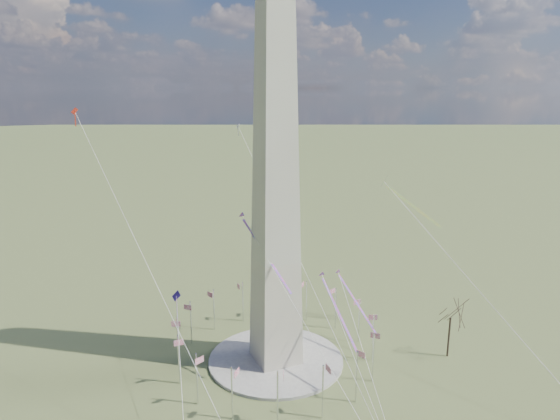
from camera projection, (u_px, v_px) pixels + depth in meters
name	position (u px, v px, depth m)	size (l,w,h in m)	color
ground	(276.00, 361.00, 134.08)	(2000.00, 2000.00, 0.00)	#425B2D
plaza	(276.00, 360.00, 133.99)	(36.00, 36.00, 0.80)	#B6B3A6
washington_monument	(275.00, 186.00, 122.68)	(15.56, 15.56, 100.00)	beige
flagpole_ring	(276.00, 336.00, 132.35)	(54.40, 54.40, 13.00)	white
tree_near	(451.00, 315.00, 133.62)	(9.82, 9.82, 17.19)	#443129
kite_delta_black	(388.00, 185.00, 148.23)	(17.18, 16.05, 15.79)	black
kite_diamond_purple	(177.00, 299.00, 128.03)	(1.84, 2.87, 8.73)	navy
kite_streamer_left	(334.00, 302.00, 125.30)	(2.02, 20.38, 13.99)	#FF2858
kite_streamer_mid	(258.00, 241.00, 125.61)	(5.68, 22.39, 15.50)	#FF2858
kite_streamer_right	(352.00, 294.00, 139.03)	(2.94, 18.49, 12.69)	#FF2858
kite_small_red	(75.00, 113.00, 131.42)	(1.92, 1.68, 5.01)	#F4381C
kite_small_white	(238.00, 127.00, 168.70)	(1.29, 1.91, 4.06)	silver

